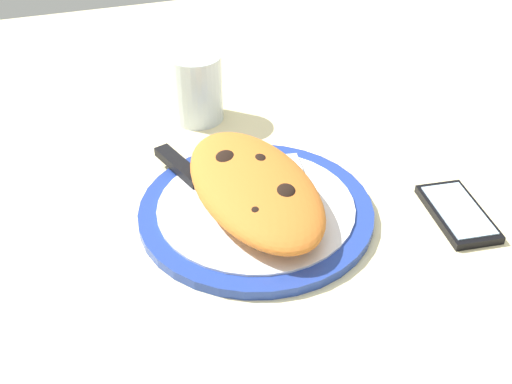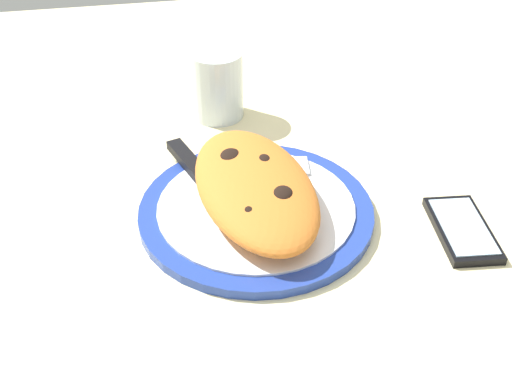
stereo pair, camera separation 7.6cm
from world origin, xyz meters
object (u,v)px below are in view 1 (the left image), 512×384
(calzone, at_px, (254,187))
(knife, at_px, (193,178))
(water_glass, at_px, (197,92))
(fork, at_px, (299,183))
(smartphone, at_px, (458,213))
(plate, at_px, (256,211))

(calzone, height_order, knife, calzone)
(knife, distance_m, water_glass, 0.19)
(fork, relative_size, water_glass, 1.61)
(calzone, height_order, smartphone, calzone)
(plate, bearing_deg, calzone, 6.58)
(fork, height_order, knife, knife)
(calzone, distance_m, water_glass, 0.24)
(plate, xyz_separation_m, knife, (0.07, 0.06, 0.01))
(plate, height_order, water_glass, water_glass)
(smartphone, height_order, water_glass, water_glass)
(smartphone, xyz_separation_m, water_glass, (0.33, 0.24, 0.04))
(calzone, bearing_deg, water_glass, 2.43)
(knife, bearing_deg, smartphone, -116.96)
(calzone, relative_size, fork, 1.64)
(smartphone, bearing_deg, fork, 58.94)
(smartphone, bearing_deg, knife, 63.04)
(smartphone, bearing_deg, plate, 71.56)
(fork, bearing_deg, knife, 69.02)
(calzone, relative_size, knife, 1.17)
(smartphone, bearing_deg, water_glass, 36.51)
(plate, relative_size, fork, 1.73)
(plate, height_order, smartphone, plate)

